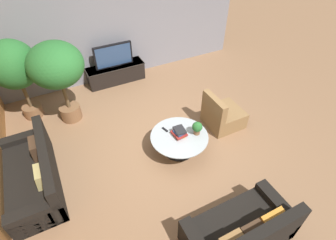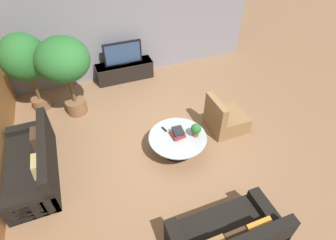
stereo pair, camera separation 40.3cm
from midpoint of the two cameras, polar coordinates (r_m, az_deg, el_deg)
name	(u,v)px [view 1 (the left image)]	position (r m, az deg, el deg)	size (l,w,h in m)	color
ground_plane	(170,144)	(5.76, -1.63, -5.42)	(24.00, 24.00, 0.00)	#8C6647
back_wall_stone	(114,25)	(7.53, -13.26, 19.48)	(7.40, 0.12, 3.00)	gray
media_console	(116,73)	(7.75, -12.74, 9.87)	(1.61, 0.50, 0.50)	black
television	(113,56)	(7.48, -13.38, 13.45)	(1.06, 0.13, 0.63)	black
coffee_table	(179,140)	(5.43, 0.33, -4.49)	(1.19, 1.19, 0.42)	black
couch_by_wall	(35,175)	(5.55, -28.96, -10.55)	(0.84, 1.99, 0.84)	black
couch_near_entry	(241,232)	(4.42, 12.84, -22.75)	(1.67, 0.84, 0.84)	black
armchair_wicker	(222,116)	(6.13, 9.89, 0.89)	(0.80, 0.76, 0.86)	olive
potted_palm_tall	(14,67)	(6.68, -32.05, 9.67)	(1.03, 1.03, 1.94)	brown
potted_palm_corner	(57,68)	(6.14, -24.85, 10.19)	(1.16, 1.16, 1.95)	brown
potted_plant_tabletop	(197,128)	(5.30, 4.22, -1.73)	(0.21, 0.21, 0.29)	brown
book_stack	(179,132)	(5.31, 0.34, -2.78)	(0.27, 0.30, 0.16)	gold
remote_black	(165,130)	(5.47, -2.78, -2.16)	(0.04, 0.16, 0.02)	black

